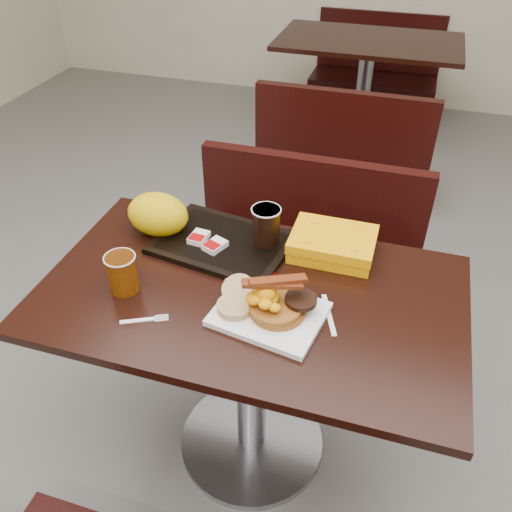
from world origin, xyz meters
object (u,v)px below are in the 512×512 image
(bench_near_n, at_px, (300,256))
(coffee_cup_near, at_px, (122,273))
(hashbrown_sleeve_right, at_px, (215,245))
(paper_bag, at_px, (158,214))
(bench_far_n, at_px, (375,66))
(tray, at_px, (223,243))
(coffee_cup_far, at_px, (266,225))
(table_far, at_px, (363,95))
(bench_far_s, at_px, (346,139))
(platter, at_px, (269,314))
(hashbrown_sleeve_left, at_px, (199,237))
(knife, at_px, (329,315))
(clamshell, at_px, (333,244))
(table_near, at_px, (251,377))
(fork, at_px, (137,321))
(pancake_stack, at_px, (278,308))

(bench_near_n, xyz_separation_m, coffee_cup_near, (-0.35, -0.79, 0.45))
(coffee_cup_near, bearing_deg, bench_near_n, 66.44)
(hashbrown_sleeve_right, xyz_separation_m, paper_bag, (-0.21, 0.05, 0.04))
(bench_far_n, bearing_deg, tray, -92.75)
(coffee_cup_far, height_order, paper_bag, paper_bag)
(table_far, bearing_deg, hashbrown_sleeve_right, -93.70)
(bench_far_n, height_order, hashbrown_sleeve_right, hashbrown_sleeve_right)
(bench_far_s, distance_m, coffee_cup_near, 2.07)
(hashbrown_sleeve_right, bearing_deg, coffee_cup_near, -106.00)
(bench_far_n, relative_size, coffee_cup_far, 8.43)
(bench_far_s, distance_m, coffee_cup_far, 1.74)
(coffee_cup_near, distance_m, coffee_cup_far, 0.45)
(platter, distance_m, hashbrown_sleeve_left, 0.39)
(knife, xyz_separation_m, clamshell, (-0.04, 0.28, 0.03))
(platter, relative_size, paper_bag, 1.41)
(knife, bearing_deg, table_far, 163.84)
(platter, xyz_separation_m, coffee_cup_far, (-0.10, 0.30, 0.07))
(tray, bearing_deg, table_near, -41.82)
(knife, xyz_separation_m, coffee_cup_far, (-0.25, 0.25, 0.08))
(coffee_cup_near, bearing_deg, fork, -49.37)
(table_near, height_order, knife, knife)
(bench_near_n, xyz_separation_m, table_far, (0.00, 1.90, 0.02))
(platter, xyz_separation_m, coffee_cup_near, (-0.42, -0.01, 0.05))
(clamshell, bearing_deg, knife, -80.79)
(table_near, distance_m, bench_far_n, 3.30)
(bench_far_s, xyz_separation_m, knife, (0.23, -1.93, 0.39))
(paper_bag, bearing_deg, fork, -73.26)
(pancake_stack, xyz_separation_m, hashbrown_sleeve_left, (-0.32, 0.24, -0.00))
(table_near, height_order, paper_bag, paper_bag)
(tray, xyz_separation_m, clamshell, (0.34, 0.06, 0.02))
(clamshell, bearing_deg, hashbrown_sleeve_right, -162.82)
(pancake_stack, bearing_deg, bench_far_n, 91.70)
(clamshell, bearing_deg, table_far, 94.73)
(coffee_cup_far, bearing_deg, bench_near_n, 87.71)
(platter, bearing_deg, coffee_cup_near, -168.93)
(table_far, distance_m, platter, 2.71)
(fork, bearing_deg, hashbrown_sleeve_left, 59.31)
(table_far, relative_size, fork, 9.33)
(fork, xyz_separation_m, tray, (0.10, 0.39, 0.01))
(bench_far_s, xyz_separation_m, clamshell, (0.19, -1.65, 0.42))
(table_far, bearing_deg, bench_far_s, -90.00)
(bench_far_n, height_order, knife, knife)
(tray, bearing_deg, bench_far_s, 93.73)
(hashbrown_sleeve_right, height_order, paper_bag, paper_bag)
(table_far, relative_size, bench_far_s, 1.20)
(bench_near_n, bearing_deg, coffee_cup_far, -92.29)
(hashbrown_sleeve_left, relative_size, paper_bag, 0.34)
(platter, relative_size, pancake_stack, 1.91)
(bench_far_n, bearing_deg, bench_near_n, -90.00)
(coffee_cup_near, relative_size, hashbrown_sleeve_right, 1.64)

